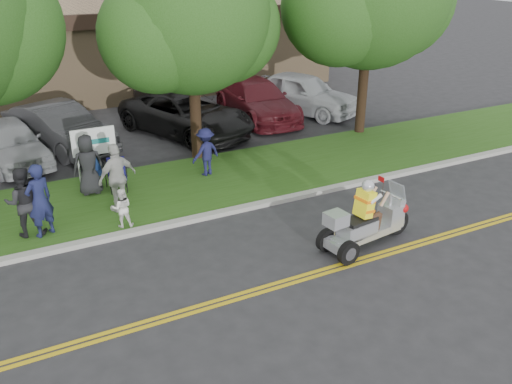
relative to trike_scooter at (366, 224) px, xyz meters
name	(u,v)px	position (x,y,z in m)	size (l,w,h in m)	color
ground	(295,265)	(-1.88, 0.01, -0.60)	(120.00, 120.00, 0.00)	#28282B
centerline_near	(309,278)	(-1.88, -0.57, -0.60)	(60.00, 0.10, 0.01)	gold
centerline_far	(305,274)	(-1.88, -0.41, -0.60)	(60.00, 0.10, 0.01)	gold
curb	(237,209)	(-1.88, 3.06, -0.54)	(60.00, 0.25, 0.12)	#A8A89E
grass_verge	(206,182)	(-1.88, 5.21, -0.55)	(60.00, 4.00, 0.10)	#295215
commercial_building	(139,44)	(0.12, 18.98, 1.41)	(18.00, 8.20, 4.00)	#9E7F5B
tree_mid	(192,22)	(-1.32, 7.24, 3.83)	(5.88, 4.80, 7.05)	#332114
business_sign	(94,145)	(-4.78, 6.61, 0.66)	(1.25, 0.06, 1.75)	silver
trike_scooter	(366,224)	(0.00, 0.00, 0.00)	(2.64, 0.96, 1.72)	black
lawn_chair_a	(93,168)	(-4.94, 6.31, 0.05)	(0.61, 0.62, 0.97)	black
lawn_chair_b	(117,172)	(-4.39, 5.71, 0.04)	(0.57, 0.59, 0.95)	black
spectator_adult_left	(40,200)	(-6.64, 3.84, 0.42)	(0.67, 0.44, 1.82)	#191E47
spectator_adult_mid	(24,202)	(-6.99, 4.02, 0.37)	(0.84, 0.66, 1.73)	black
spectator_adult_right	(117,177)	(-4.66, 4.38, 0.42)	(1.08, 0.45, 1.84)	#B8B9B2
spectator_chair_a	(206,152)	(-1.70, 5.63, 0.24)	(0.95, 0.55, 1.47)	#181944
spectator_chair_b	(88,165)	(-5.13, 5.80, 0.36)	(0.84, 0.55, 1.72)	black
child_right	(122,208)	(-4.84, 3.41, 0.01)	(0.49, 0.38, 1.01)	white
parked_car_far_left	(10,142)	(-6.88, 9.63, 0.12)	(1.70, 4.24, 1.44)	#A4A6AB
parked_car_left	(59,128)	(-5.25, 10.31, 0.19)	(1.67, 4.80, 1.58)	#2D2D30
parked_car_mid	(187,114)	(-0.72, 9.94, 0.18)	(2.58, 5.59, 1.55)	black
parked_car_right	(257,100)	(2.62, 10.67, 0.17)	(2.17, 5.34, 1.55)	#53131B
parked_car_far_right	(302,93)	(4.70, 10.51, 0.25)	(2.02, 5.02, 1.71)	#BABDC2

